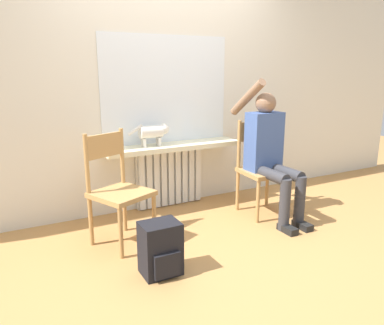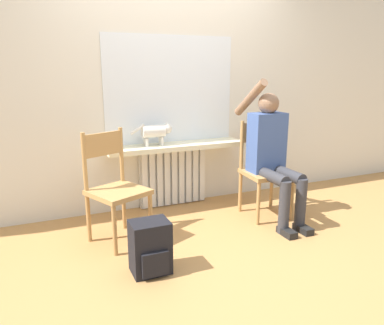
% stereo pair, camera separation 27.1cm
% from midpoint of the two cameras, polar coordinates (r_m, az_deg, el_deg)
% --- Properties ---
extents(ground_plane, '(12.00, 12.00, 0.00)m').
position_cam_midpoint_polar(ground_plane, '(3.19, 2.97, -12.85)').
color(ground_plane, '#B27F47').
extents(wall_with_window, '(7.00, 0.06, 2.70)m').
position_cam_midpoint_polar(wall_with_window, '(3.95, -6.16, 12.64)').
color(wall_with_window, silver).
rests_on(wall_with_window, ground_plane).
extents(radiator, '(0.74, 0.08, 0.64)m').
position_cam_midpoint_polar(radiator, '(4.03, -5.36, -2.14)').
color(radiator, silver).
rests_on(radiator, ground_plane).
extents(windowsill, '(1.44, 0.31, 0.05)m').
position_cam_midpoint_polar(windowsill, '(3.86, -4.87, 2.42)').
color(windowsill, beige).
rests_on(windowsill, radiator).
extents(window_glass, '(1.39, 0.01, 1.08)m').
position_cam_midpoint_polar(window_glass, '(3.92, -5.92, 10.94)').
color(window_glass, white).
rests_on(window_glass, windowsill).
extents(chair_left, '(0.56, 0.56, 0.95)m').
position_cam_midpoint_polar(chair_left, '(3.19, -13.67, -3.84)').
color(chair_left, '#B2844C').
rests_on(chair_left, ground_plane).
extents(chair_right, '(0.45, 0.45, 0.95)m').
position_cam_midpoint_polar(chair_right, '(3.82, 8.54, -0.67)').
color(chair_right, '#B2844C').
rests_on(chair_right, ground_plane).
extents(person, '(0.36, 0.99, 1.36)m').
position_cam_midpoint_polar(person, '(3.68, 9.75, 1.93)').
color(person, '#333338').
rests_on(person, ground_plane).
extents(cat, '(0.43, 0.12, 0.23)m').
position_cam_midpoint_polar(cat, '(3.75, -7.96, 4.63)').
color(cat, silver).
rests_on(cat, windowsill).
extents(backpack, '(0.28, 0.24, 0.39)m').
position_cam_midpoint_polar(backpack, '(2.76, -7.69, -12.97)').
color(backpack, black).
rests_on(backpack, ground_plane).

